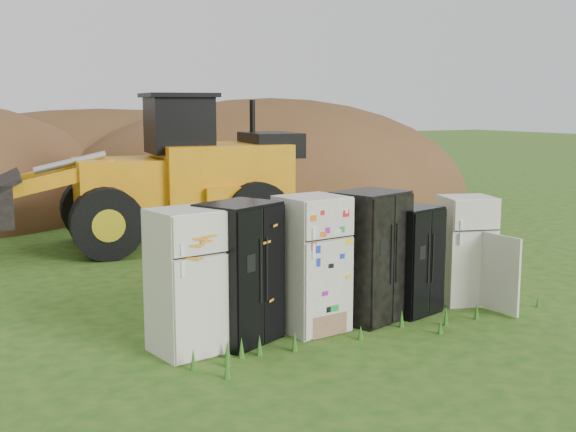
% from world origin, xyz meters
% --- Properties ---
extents(ground, '(120.00, 120.00, 0.00)m').
position_xyz_m(ground, '(0.00, 0.00, 0.00)').
color(ground, '#214D14').
rests_on(ground, ground).
extents(fridge_leftmost, '(0.92, 0.89, 1.85)m').
position_xyz_m(fridge_leftmost, '(-2.35, -0.04, 0.92)').
color(fridge_leftmost, silver).
rests_on(fridge_leftmost, ground).
extents(fridge_black_side, '(1.20, 1.10, 1.87)m').
position_xyz_m(fridge_black_side, '(-1.58, 0.02, 0.94)').
color(fridge_black_side, black).
rests_on(fridge_black_side, ground).
extents(fridge_sticker, '(0.92, 0.87, 1.89)m').
position_xyz_m(fridge_sticker, '(-0.49, -0.03, 0.95)').
color(fridge_sticker, silver).
rests_on(fridge_sticker, ground).
extents(fridge_dark_mid, '(1.16, 1.04, 1.90)m').
position_xyz_m(fridge_dark_mid, '(0.51, -0.03, 0.95)').
color(fridge_dark_mid, black).
rests_on(fridge_dark_mid, ground).
extents(fridge_black_right, '(0.96, 0.86, 1.63)m').
position_xyz_m(fridge_black_right, '(1.25, -0.04, 0.81)').
color(fridge_black_right, black).
rests_on(fridge_black_right, ground).
extents(fridge_open_door, '(0.96, 0.92, 1.71)m').
position_xyz_m(fridge_open_door, '(2.41, 0.00, 0.85)').
color(fridge_open_door, silver).
rests_on(fridge_open_door, ground).
extents(wheel_loader, '(7.31, 3.73, 3.39)m').
position_xyz_m(wheel_loader, '(-0.63, 6.98, 1.69)').
color(wheel_loader, orange).
rests_on(wheel_loader, ground).
extents(dirt_mound_right, '(14.05, 10.30, 6.69)m').
position_xyz_m(dirt_mound_right, '(5.29, 12.09, 0.00)').
color(dirt_mound_right, '#4A3117').
rests_on(dirt_mound_right, ground).
extents(dirt_mound_back, '(18.05, 12.03, 5.99)m').
position_xyz_m(dirt_mound_back, '(1.20, 17.36, 0.00)').
color(dirt_mound_back, '#4A3117').
rests_on(dirt_mound_back, ground).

